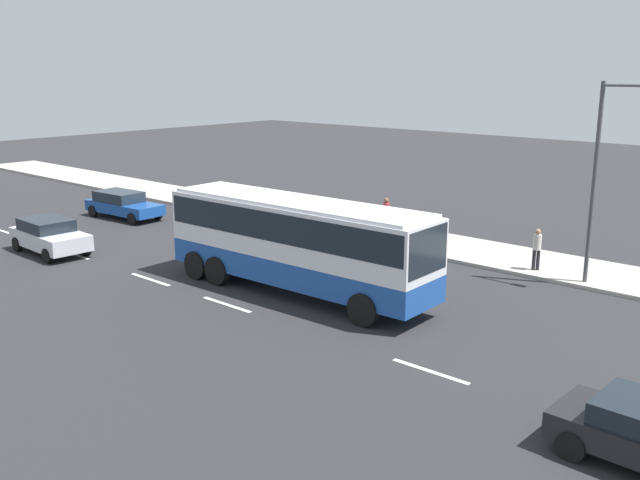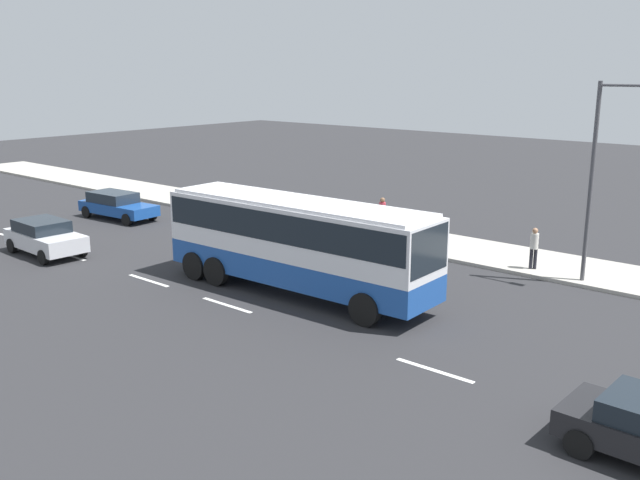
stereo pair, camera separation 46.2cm
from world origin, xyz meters
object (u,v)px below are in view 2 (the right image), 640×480
Objects in this scene: car_silver_hatch at (45,237)px; pedestrian_at_crossing at (534,245)px; pedestrian_near_curb at (382,213)px; street_lamp at (598,169)px; car_blue_saloon at (117,205)px; coach_bus at (297,236)px.

pedestrian_at_crossing is at bearing 34.65° from car_silver_hatch.
street_lamp is at bearing 176.23° from pedestrian_near_curb.
street_lamp is at bearing 6.76° from car_blue_saloon.
pedestrian_at_crossing is 0.23× the size of street_lamp.
pedestrian_near_curb is at bearing 54.60° from car_silver_hatch.
car_blue_saloon is 14.63m from pedestrian_near_curb.
pedestrian_near_curb is 1.06× the size of pedestrian_at_crossing.
pedestrian_near_curb is 10.99m from street_lamp.
coach_bus is 1.48× the size of street_lamp.
car_blue_saloon is at bearing 166.83° from coach_bus.
pedestrian_near_curb is 0.24× the size of street_lamp.
pedestrian_at_crossing is at bearing 176.03° from pedestrian_near_curb.
street_lamp is (23.83, 4.53, 3.65)m from car_blue_saloon.
street_lamp is at bearing 43.81° from coach_bus.
coach_bus is 9.59m from pedestrian_near_curb.
car_blue_saloon is at bearing -169.23° from street_lamp.
pedestrian_near_curb is (-2.71, 9.15, -0.95)m from coach_bus.
coach_bus is 2.55× the size of car_silver_hatch.
coach_bus is 9.79m from pedestrian_at_crossing.
pedestrian_near_curb is (13.40, 5.85, 0.42)m from car_blue_saloon.
coach_bus is 6.11× the size of pedestrian_near_curb.
pedestrian_near_curb is at bearing 19.57° from car_blue_saloon.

